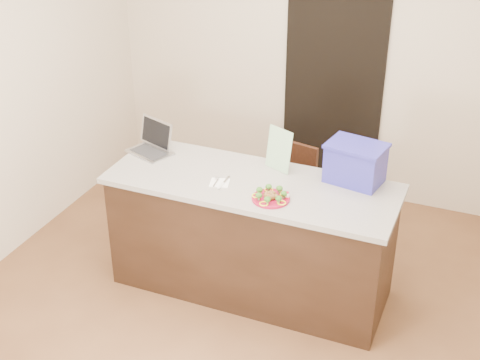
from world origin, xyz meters
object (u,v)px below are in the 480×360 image
at_px(chair, 292,188).
at_px(laptop, 153,143).
at_px(island, 251,236).
at_px(blue_box, 355,163).
at_px(napkin, 220,183).
at_px(yogurt_bottle, 287,197).
at_px(plate, 271,198).

bearing_deg(chair, laptop, -136.99).
relative_size(island, blue_box, 4.73).
height_order(napkin, yogurt_bottle, yogurt_bottle).
bearing_deg(blue_box, island, -147.41).
xyz_separation_m(yogurt_bottle, chair, (-0.25, 0.90, -0.46)).
distance_m(blue_box, chair, 0.96).
height_order(blue_box, chair, blue_box).
xyz_separation_m(island, blue_box, (0.66, 0.28, 0.60)).
bearing_deg(island, yogurt_bottle, -25.85).
xyz_separation_m(napkin, yogurt_bottle, (0.51, -0.04, 0.02)).
bearing_deg(yogurt_bottle, napkin, 175.06).
relative_size(yogurt_bottle, laptop, 0.16).
bearing_deg(yogurt_bottle, island, 154.15).
distance_m(yogurt_bottle, laptop, 1.24).
bearing_deg(plate, yogurt_bottle, 18.34).
height_order(plate, napkin, plate).
relative_size(island, plate, 8.06).
relative_size(napkin, yogurt_bottle, 2.07).
bearing_deg(napkin, chair, 73.30).
relative_size(island, chair, 2.40).
bearing_deg(island, laptop, 168.92).
bearing_deg(plate, chair, 99.19).
height_order(plate, laptop, laptop).
height_order(island, blue_box, blue_box).
relative_size(island, napkin, 15.73).
xyz_separation_m(napkin, laptop, (-0.68, 0.28, 0.06)).
bearing_deg(laptop, napkin, -2.16).
bearing_deg(yogurt_bottle, laptop, 164.80).
distance_m(napkin, laptop, 0.74).
bearing_deg(plate, island, 138.55).
bearing_deg(napkin, yogurt_bottle, -4.94).
height_order(napkin, chair, napkin).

